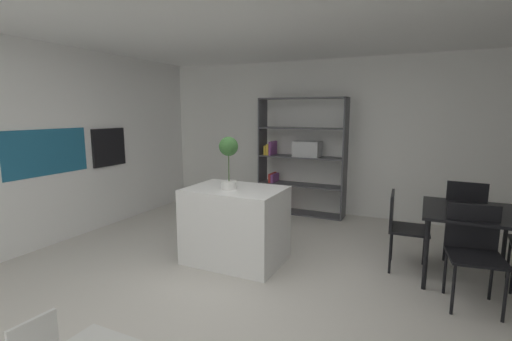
# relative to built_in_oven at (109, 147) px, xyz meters

# --- Properties ---
(ground_plane) EXTENTS (9.76, 9.76, 0.00)m
(ground_plane) POSITION_rel_built_in_oven_xyz_m (2.82, -1.05, -1.22)
(ground_plane) COLOR beige
(ceiling_slab) EXTENTS (7.09, 6.46, 0.06)m
(ceiling_slab) POSITION_rel_built_in_oven_xyz_m (2.82, -1.05, 1.44)
(ceiling_slab) COLOR white
(ceiling_slab) RESTS_ON ground_plane
(back_partition) EXTENTS (7.09, 0.06, 2.63)m
(back_partition) POSITION_rel_built_in_oven_xyz_m (2.82, 2.15, 0.09)
(back_partition) COLOR white
(back_partition) RESTS_ON ground_plane
(tall_cabinet_run_left) EXTENTS (0.65, 5.83, 2.63)m
(tall_cabinet_run_left) POSITION_rel_built_in_oven_xyz_m (-0.34, -1.05, 0.09)
(tall_cabinet_run_left) COLOR white
(tall_cabinet_run_left) RESTS_ON ground_plane
(cabinet_niche_splashback) EXTENTS (0.01, 1.15, 0.59)m
(cabinet_niche_splashback) POSITION_rel_built_in_oven_xyz_m (-0.02, -0.99, 0.02)
(cabinet_niche_splashback) COLOR #1E6084
(cabinet_niche_splashback) RESTS_ON ground_plane
(built_in_oven) EXTENTS (0.06, 0.60, 0.58)m
(built_in_oven) POSITION_rel_built_in_oven_xyz_m (0.00, 0.00, 0.00)
(built_in_oven) COLOR black
(built_in_oven) RESTS_ON ground_plane
(kitchen_island) EXTENTS (1.10, 0.79, 0.88)m
(kitchen_island) POSITION_rel_built_in_oven_xyz_m (2.44, -0.43, -0.78)
(kitchen_island) COLOR white
(kitchen_island) RESTS_ON ground_plane
(potted_plant_on_island) EXTENTS (0.22, 0.22, 0.60)m
(potted_plant_on_island) POSITION_rel_built_in_oven_xyz_m (2.40, -0.50, 0.05)
(potted_plant_on_island) COLOR white
(potted_plant_on_island) RESTS_ON kitchen_island
(open_bookshelf) EXTENTS (1.49, 0.36, 1.99)m
(open_bookshelf) POSITION_rel_built_in_oven_xyz_m (2.44, 1.83, -0.27)
(open_bookshelf) COLOR #4C4C51
(open_bookshelf) RESTS_ON ground_plane
(dining_table) EXTENTS (0.91, 0.99, 0.75)m
(dining_table) POSITION_rel_built_in_oven_xyz_m (4.87, 0.18, -0.55)
(dining_table) COLOR black
(dining_table) RESTS_ON ground_plane
(dining_chair_far) EXTENTS (0.44, 0.46, 0.97)m
(dining_chair_far) POSITION_rel_built_in_oven_xyz_m (4.87, 0.70, -0.64)
(dining_chair_far) COLOR black
(dining_chair_far) RESTS_ON ground_plane
(dining_chair_near) EXTENTS (0.50, 0.50, 0.91)m
(dining_chair_near) POSITION_rel_built_in_oven_xyz_m (4.86, -0.33, -0.67)
(dining_chair_near) COLOR black
(dining_chair_near) RESTS_ON ground_plane
(dining_chair_island_side) EXTENTS (0.43, 0.47, 0.86)m
(dining_chair_island_side) POSITION_rel_built_in_oven_xyz_m (4.21, 0.18, -0.69)
(dining_chair_island_side) COLOR black
(dining_chair_island_side) RESTS_ON ground_plane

